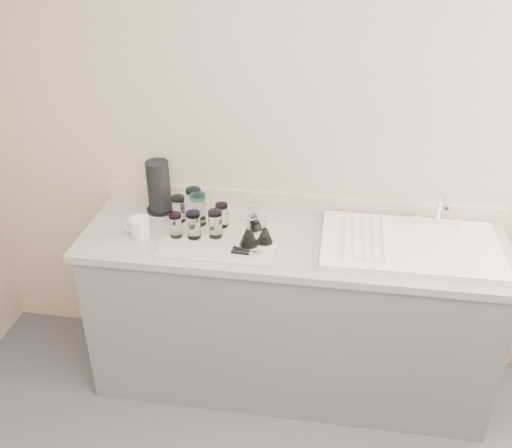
% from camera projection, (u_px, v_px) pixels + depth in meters
% --- Properties ---
extents(room_envelope, '(3.54, 3.50, 2.52)m').
position_uv_depth(room_envelope, '(253.00, 266.00, 1.39)').
color(room_envelope, '#49494E').
rests_on(room_envelope, ground).
extents(counter_unit, '(2.06, 0.62, 0.90)m').
position_uv_depth(counter_unit, '(290.00, 313.00, 2.97)').
color(counter_unit, slate).
rests_on(counter_unit, ground).
extents(sink_unit, '(0.82, 0.50, 0.22)m').
position_uv_depth(sink_unit, '(410.00, 245.00, 2.66)').
color(sink_unit, white).
rests_on(sink_unit, counter_unit).
extents(dish_towel, '(0.55, 0.42, 0.01)m').
position_uv_depth(dish_towel, '(221.00, 238.00, 2.75)').
color(dish_towel, beige).
rests_on(dish_towel, counter_unit).
extents(tumbler_teal, '(0.07, 0.07, 0.13)m').
position_uv_depth(tumbler_teal, '(179.00, 209.00, 2.85)').
color(tumbler_teal, white).
rests_on(tumbler_teal, dish_towel).
extents(tumbler_cyan, '(0.08, 0.08, 0.16)m').
position_uv_depth(tumbler_cyan, '(198.00, 209.00, 2.82)').
color(tumbler_cyan, white).
rests_on(tumbler_cyan, dish_towel).
extents(tumbler_purple, '(0.06, 0.06, 0.12)m').
position_uv_depth(tumbler_purple, '(222.00, 215.00, 2.81)').
color(tumbler_purple, white).
rests_on(tumbler_purple, dish_towel).
extents(tumbler_magenta, '(0.06, 0.06, 0.12)m').
position_uv_depth(tumbler_magenta, '(176.00, 225.00, 2.72)').
color(tumbler_magenta, white).
rests_on(tumbler_magenta, dish_towel).
extents(tumbler_blue, '(0.07, 0.07, 0.14)m').
position_uv_depth(tumbler_blue, '(194.00, 225.00, 2.71)').
color(tumbler_blue, white).
rests_on(tumbler_blue, dish_towel).
extents(tumbler_lavender, '(0.07, 0.07, 0.14)m').
position_uv_depth(tumbler_lavender, '(215.00, 224.00, 2.72)').
color(tumbler_lavender, white).
rests_on(tumbler_lavender, dish_towel).
extents(tumbler_extra, '(0.08, 0.08, 0.15)m').
position_uv_depth(tumbler_extra, '(194.00, 202.00, 2.89)').
color(tumbler_extra, white).
rests_on(tumbler_extra, dish_towel).
extents(goblet_back_left, '(0.08, 0.08, 0.15)m').
position_uv_depth(goblet_back_left, '(254.00, 219.00, 2.79)').
color(goblet_back_left, white).
rests_on(goblet_back_left, dish_towel).
extents(goblet_front_left, '(0.09, 0.09, 0.16)m').
position_uv_depth(goblet_front_left, '(249.00, 234.00, 2.66)').
color(goblet_front_left, white).
rests_on(goblet_front_left, dish_towel).
extents(goblet_front_right, '(0.08, 0.08, 0.14)m').
position_uv_depth(goblet_front_right, '(265.00, 233.00, 2.69)').
color(goblet_front_right, white).
rests_on(goblet_front_right, dish_towel).
extents(can_opener, '(0.14, 0.07, 0.02)m').
position_uv_depth(can_opener, '(247.00, 252.00, 2.62)').
color(can_opener, silver).
rests_on(can_opener, dish_towel).
extents(white_mug, '(0.13, 0.10, 0.10)m').
position_uv_depth(white_mug, '(140.00, 227.00, 2.75)').
color(white_mug, silver).
rests_on(white_mug, counter_unit).
extents(paper_towel_roll, '(0.15, 0.15, 0.28)m').
position_uv_depth(paper_towel_roll, '(159.00, 187.00, 2.93)').
color(paper_towel_roll, black).
rests_on(paper_towel_roll, counter_unit).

